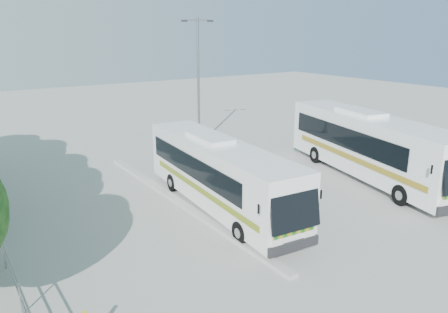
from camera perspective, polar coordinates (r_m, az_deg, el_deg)
ground at (r=20.40m, az=2.39°, el=-6.40°), size 100.00×100.00×0.00m
kerb_divider at (r=20.81m, az=-6.04°, el=-5.79°), size 0.40×16.00×0.15m
coach_main at (r=19.58m, az=-0.58°, el=-2.18°), size 3.05×11.07×3.03m
coach_adjacent at (r=24.93m, az=18.51°, el=1.47°), size 5.23×12.48×3.40m
lamppost at (r=30.34m, az=-3.37°, el=10.40°), size 2.07×0.88×8.70m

